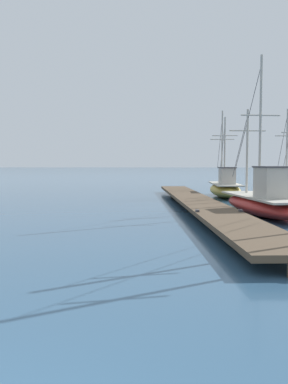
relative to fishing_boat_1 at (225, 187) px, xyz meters
The scene contains 3 objects.
floating_dock 7.79m from the fishing_boat_1, 109.20° to the right, with size 3.13×24.19×0.53m.
fishing_boat_1 is the anchor object (origin of this frame).
fishing_boat_3 9.65m from the fishing_boat_1, 90.19° to the right, with size 2.84×7.45×6.86m.
Camera 1 is at (1.91, -2.36, 2.25)m, focal length 38.67 mm.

